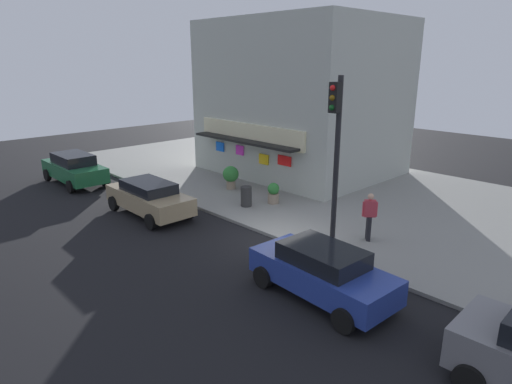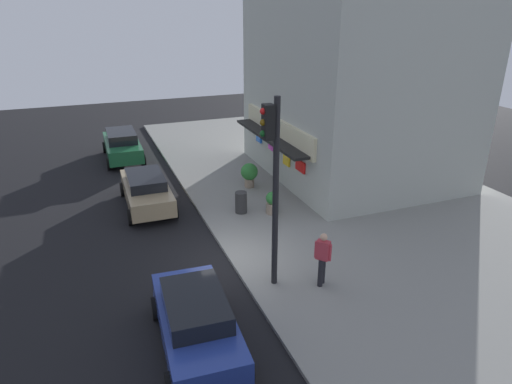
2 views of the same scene
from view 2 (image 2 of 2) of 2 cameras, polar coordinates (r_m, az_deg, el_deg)
ground_plane at (r=15.68m, az=-3.28°, el=-8.74°), size 59.36×59.36×0.00m
sidewalk at (r=18.53m, az=16.90°, el=-4.36°), size 39.57×13.41×0.12m
corner_building at (r=23.04m, az=12.18°, el=12.33°), size 9.74×8.78×8.30m
traffic_light at (r=12.73m, az=2.11°, el=2.56°), size 0.32×0.58×5.75m
trash_can at (r=18.76m, az=-1.88°, el=-1.30°), size 0.49×0.49×0.89m
pedestrian at (r=13.97m, az=8.31°, el=-8.04°), size 0.47×0.44×1.74m
potted_plant_by_doorway at (r=18.67m, az=2.05°, el=-1.31°), size 0.53×0.53×0.94m
potted_plant_by_window at (r=21.31m, az=-0.84°, el=2.35°), size 0.80×0.80×1.15m
parked_car_blue at (r=11.93m, az=-7.47°, el=-15.63°), size 4.27×2.15×1.50m
parked_car_tan at (r=20.02m, az=-13.52°, el=0.28°), size 4.49×2.00×1.46m
parked_car_green at (r=26.71m, az=-16.35°, el=5.68°), size 4.60×2.03×1.60m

